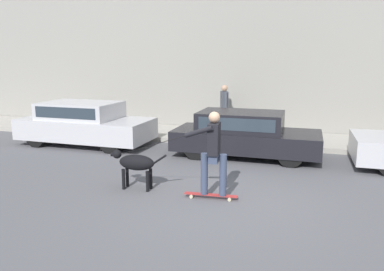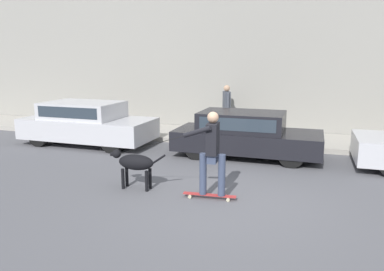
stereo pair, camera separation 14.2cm
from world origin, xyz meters
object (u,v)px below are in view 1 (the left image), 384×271
(parked_car_1, at_px, (244,134))
(skateboarder, at_px, (213,150))
(parked_car_0, at_px, (85,124))
(dog, at_px, (135,163))
(pedestrian_with_bag, at_px, (224,106))

(parked_car_1, distance_m, skateboarder, 3.47)
(parked_car_0, bearing_deg, parked_car_1, 0.58)
(parked_car_1, bearing_deg, parked_car_0, 179.73)
(parked_car_1, relative_size, dog, 3.25)
(parked_car_1, distance_m, dog, 3.79)
(parked_car_1, distance_m, pedestrian_with_bag, 3.08)
(parked_car_1, bearing_deg, dog, -117.49)
(parked_car_1, xyz_separation_m, dog, (-1.73, -3.37, -0.07))
(dog, bearing_deg, parked_car_0, -46.58)
(parked_car_0, height_order, skateboarder, skateboarder)
(parked_car_1, xyz_separation_m, skateboarder, (-0.04, -3.45, 0.36))
(parked_car_0, relative_size, skateboarder, 1.62)
(parked_car_1, xyz_separation_m, pedestrian_with_bag, (-1.20, 2.80, 0.44))
(skateboarder, bearing_deg, parked_car_1, -95.60)
(parked_car_0, distance_m, parked_car_1, 5.12)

